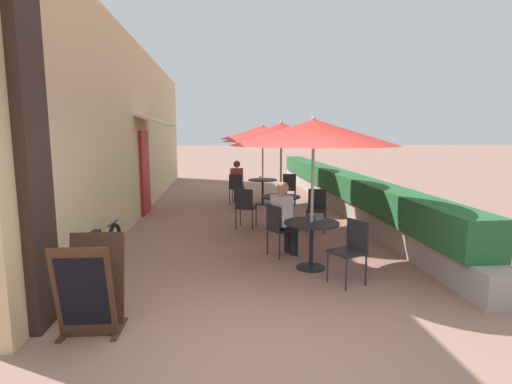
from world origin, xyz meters
TOP-DOWN VIEW (x-y plane):
  - ground_plane at (0.00, 0.00)m, footprint 120.00×120.00m
  - cafe_facade_wall at (-2.54, 7.25)m, footprint 0.98×14.76m
  - planter_hedge at (2.75, 7.28)m, footprint 0.60×13.76m
  - patio_table_near at (0.88, 2.11)m, footprint 0.83×0.83m
  - patio_umbrella_near at (0.88, 2.11)m, footprint 2.45×2.45m
  - cafe_chair_near_left at (0.47, 2.76)m, footprint 0.54×0.54m
  - seated_patron_near_left at (0.57, 2.81)m, footprint 0.50×0.46m
  - cafe_chair_near_right at (1.28, 1.47)m, footprint 0.54×0.54m
  - coffee_cup_near at (0.93, 2.23)m, footprint 0.07×0.07m
  - patio_table_mid at (0.78, 4.60)m, footprint 0.83×0.83m
  - patio_umbrella_mid at (0.78, 4.60)m, footprint 2.45×2.45m
  - cafe_chair_mid_left at (0.04, 4.76)m, footprint 0.50×0.50m
  - cafe_chair_mid_right at (1.52, 4.44)m, footprint 0.50×0.50m
  - coffee_cup_mid at (0.89, 4.62)m, footprint 0.07×0.07m
  - patio_table_far at (0.73, 7.66)m, footprint 0.83×0.83m
  - patio_umbrella_far at (0.73, 7.66)m, footprint 2.45×2.45m
  - cafe_chair_far_left at (-0.02, 7.77)m, footprint 0.49×0.49m
  - seated_patron_far_left at (0.00, 7.88)m, footprint 0.41×0.47m
  - cafe_chair_far_right at (1.48, 7.55)m, footprint 0.49×0.49m
  - coffee_cup_far at (0.65, 7.61)m, footprint 0.07×0.07m
  - bicycle_leaning at (-2.20, 2.16)m, footprint 0.14×1.71m
  - menu_board at (-1.82, 0.40)m, footprint 0.60×0.64m

SIDE VIEW (x-z plane):
  - ground_plane at x=0.00m, z-range 0.00..0.00m
  - bicycle_leaning at x=-2.20m, z-range -0.03..0.68m
  - menu_board at x=-1.82m, z-range -0.01..0.98m
  - cafe_chair_near_left at x=0.47m, z-range 0.08..0.95m
  - cafe_chair_near_right at x=1.28m, z-range 0.08..0.95m
  - cafe_chair_mid_left at x=0.04m, z-range 0.08..0.95m
  - cafe_chair_mid_right at x=1.52m, z-range 0.08..0.95m
  - cafe_chair_far_left at x=-0.02m, z-range 0.08..0.95m
  - cafe_chair_far_right at x=1.48m, z-range 0.08..0.95m
  - planter_hedge at x=2.75m, z-range 0.03..1.04m
  - patio_table_near at x=0.88m, z-range 0.18..0.90m
  - patio_table_mid at x=0.78m, z-range 0.18..0.90m
  - patio_table_far at x=0.73m, z-range 0.18..0.90m
  - seated_patron_near_left at x=0.57m, z-range 0.06..1.31m
  - seated_patron_far_left at x=0.00m, z-range 0.06..1.31m
  - coffee_cup_near at x=0.93m, z-range 0.72..0.81m
  - coffee_cup_mid at x=0.89m, z-range 0.72..0.81m
  - coffee_cup_far at x=0.65m, z-range 0.72..0.81m
  - patio_umbrella_near at x=0.88m, z-range 0.91..3.20m
  - patio_umbrella_mid at x=0.78m, z-range 0.91..3.20m
  - patio_umbrella_far at x=0.73m, z-range 0.91..3.20m
  - cafe_facade_wall at x=-2.54m, z-range -0.01..4.19m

